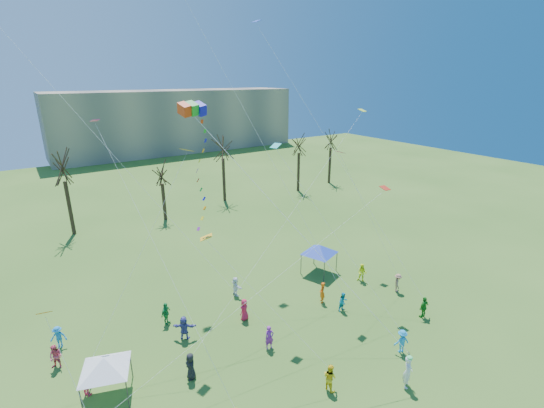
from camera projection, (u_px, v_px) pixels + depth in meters
ground at (331, 396)px, 22.80m from camera, size 160.00×160.00×0.00m
distant_building at (178, 121)px, 96.43m from camera, size 60.00×14.00×15.00m
bare_tree_row at (174, 165)px, 50.92m from camera, size 67.75×7.98×10.35m
hero_kite_flyer at (408, 372)px, 23.21m from camera, size 0.95×0.88×2.17m
big_box_kite at (205, 177)px, 22.03m from camera, size 5.25×5.83×19.17m
canopy_tent_white at (104, 364)px, 22.07m from camera, size 3.54×3.54×2.81m
canopy_tent_blue at (320, 249)px, 36.43m from camera, size 3.67×3.67×2.92m
festival_crowd at (249, 331)px, 27.22m from camera, size 27.40×14.85×1.86m
small_kites_aloft at (239, 136)px, 27.54m from camera, size 29.29×19.17×33.57m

